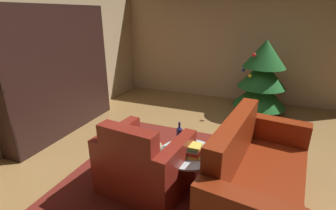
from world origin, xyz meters
TOP-DOWN VIEW (x-y plane):
  - ground_plane at (0.00, 0.00)m, footprint 6.97×6.97m
  - wall_back at (0.00, 2.93)m, footprint 5.40×0.06m
  - wall_left at (-2.67, 0.00)m, footprint 0.06×5.93m
  - area_rug at (-0.17, -0.38)m, footprint 2.67×2.60m
  - bookshelf_unit at (-2.43, 0.30)m, footprint 0.33×2.10m
  - armchair_red at (-0.52, -0.69)m, footprint 0.99×0.84m
  - couch_red at (0.65, -0.49)m, footprint 1.01×1.81m
  - coffee_table at (-0.07, -0.47)m, footprint 0.65×0.65m
  - book_stack_on_table at (-0.02, -0.51)m, footprint 0.21×0.19m
  - bottle_on_table at (-0.22, -0.36)m, footprint 0.06×0.06m
  - decorated_tree at (0.57, 2.16)m, footprint 1.00×1.00m

SIDE VIEW (x-z plane):
  - ground_plane at x=0.00m, z-range 0.00..0.00m
  - area_rug at x=-0.17m, z-range 0.00..0.01m
  - armchair_red at x=-0.52m, z-range -0.12..0.75m
  - couch_red at x=0.65m, z-range -0.15..0.78m
  - coffee_table at x=-0.07m, z-range 0.18..0.62m
  - book_stack_on_table at x=-0.02m, z-range 0.44..0.58m
  - bottle_on_table at x=-0.22m, z-range 0.41..0.71m
  - decorated_tree at x=0.57m, z-range 0.02..1.47m
  - bookshelf_unit at x=-2.43m, z-range -0.04..1.97m
  - wall_back at x=0.00m, z-range 0.00..2.60m
  - wall_left at x=-2.67m, z-range 0.00..2.60m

